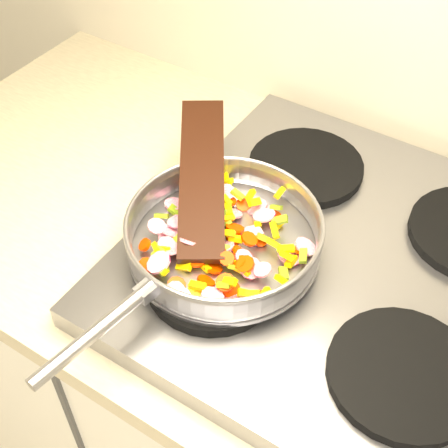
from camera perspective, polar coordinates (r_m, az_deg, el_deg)
The scene contains 7 objects.
cooktop at distance 0.94m, azimuth 10.97°, elevation -3.90°, with size 0.60×0.60×0.04m, color #939399.
grate_fl at distance 0.87m, azimuth -1.01°, elevation -4.93°, with size 0.19×0.19×0.02m, color black.
grate_fr at distance 0.82m, azimuth 16.09°, elevation -13.02°, with size 0.19×0.19×0.02m, color black.
grate_bl at distance 1.05m, azimuth 7.49°, elevation 5.22°, with size 0.19×0.19×0.02m, color black.
saute_pan at distance 0.87m, azimuth -0.12°, elevation -0.94°, with size 0.32×0.48×0.06m.
vegetable_heap at distance 0.88m, azimuth -0.57°, elevation -1.86°, with size 0.26×0.27×0.05m.
wooden_spatula at distance 0.93m, azimuth -2.03°, elevation 4.42°, with size 0.29×0.07×0.01m, color black.
Camera 1 is at (-0.53, 1.07, 1.63)m, focal length 50.00 mm.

